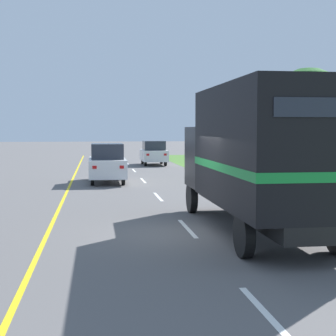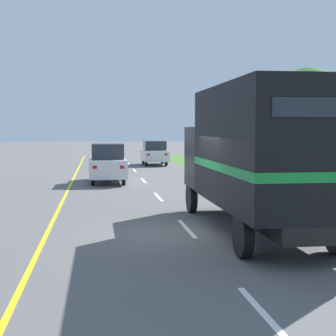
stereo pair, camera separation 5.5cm
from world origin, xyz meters
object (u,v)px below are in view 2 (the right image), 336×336
lead_car_white (108,163)px  roadside_tree_mid (299,122)px  highway_sign (290,152)px  delineator_post (318,202)px  roadside_tree_near (308,108)px  lead_car_white_ahead (154,153)px  horse_trailer_truck (257,154)px

lead_car_white → roadside_tree_mid: bearing=31.0°
highway_sign → delineator_post: bearing=-104.6°
highway_sign → roadside_tree_near: bearing=58.0°
delineator_post → highway_sign: bearing=75.4°
lead_car_white → roadside_tree_mid: 15.73m
delineator_post → roadside_tree_near: bearing=68.6°
lead_car_white_ahead → roadside_tree_mid: 10.77m
lead_car_white_ahead → delineator_post: lead_car_white_ahead is taller
roadside_tree_near → delineator_post: (-4.40, -11.23, -3.30)m
horse_trailer_truck → lead_car_white: (-3.54, 13.39, -1.07)m
lead_car_white_ahead → roadside_tree_near: 14.52m
lead_car_white → roadside_tree_near: bearing=-1.0°
horse_trailer_truck → highway_sign: size_ratio=2.84×
lead_car_white_ahead → delineator_post: (2.34, -23.76, -0.42)m
highway_sign → roadside_tree_mid: size_ratio=0.58×
highway_sign → lead_car_white_ahead: bearing=104.3°
delineator_post → roadside_tree_mid: bearing=69.5°
horse_trailer_truck → roadside_tree_mid: size_ratio=1.64×
horse_trailer_truck → lead_car_white_ahead: 25.76m
horse_trailer_truck → roadside_tree_mid: bearing=65.4°
horse_trailer_truck → highway_sign: horse_trailer_truck is taller
lead_car_white → highway_sign: (7.96, -4.22, 0.70)m
horse_trailer_truck → lead_car_white_ahead: horse_trailer_truck is taller
highway_sign → roadside_tree_near: 5.21m
roadside_tree_near → horse_trailer_truck: bearing=-117.7°
roadside_tree_mid → highway_sign: bearing=-113.7°
roadside_tree_mid → delineator_post: roadside_tree_mid is taller
lead_car_white_ahead → roadside_tree_near: size_ratio=0.65×
horse_trailer_truck → roadside_tree_mid: roadside_tree_mid is taller
highway_sign → roadside_tree_near: (2.52, 4.04, 2.11)m
horse_trailer_truck → lead_car_white: 13.89m
horse_trailer_truck → lead_car_white_ahead: (0.20, 25.73, -1.14)m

